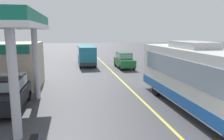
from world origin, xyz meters
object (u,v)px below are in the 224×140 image
(car_at_pump, at_px, (8,91))
(pedestrian_near_pump, at_px, (5,84))
(minibus_opposing_lane, at_px, (86,54))
(car_trailing_behind_bus, at_px, (124,59))
(coach_bus_main, at_px, (201,80))
(pedestrian_by_shop, at_px, (12,86))

(car_at_pump, distance_m, pedestrian_near_pump, 2.17)
(minibus_opposing_lane, height_order, car_trailing_behind_bus, minibus_opposing_lane)
(pedestrian_near_pump, bearing_deg, car_at_pump, -69.95)
(coach_bus_main, relative_size, car_at_pump, 2.63)
(car_at_pump, xyz_separation_m, pedestrian_near_pump, (-0.74, 2.04, -0.08))
(minibus_opposing_lane, bearing_deg, car_at_pump, -109.14)
(car_trailing_behind_bus, bearing_deg, pedestrian_near_pump, -135.05)
(coach_bus_main, relative_size, minibus_opposing_lane, 1.80)
(coach_bus_main, xyz_separation_m, pedestrian_near_pump, (-10.82, 4.38, -0.79))
(minibus_opposing_lane, relative_size, pedestrian_near_pump, 3.69)
(car_trailing_behind_bus, bearing_deg, minibus_opposing_lane, 143.94)
(pedestrian_by_shop, bearing_deg, pedestrian_near_pump, 134.17)
(coach_bus_main, distance_m, pedestrian_near_pump, 11.70)
(coach_bus_main, bearing_deg, pedestrian_near_pump, 157.96)
(pedestrian_near_pump, distance_m, car_trailing_behind_bus, 14.48)
(minibus_opposing_lane, bearing_deg, pedestrian_by_shop, -111.62)
(car_at_pump, distance_m, pedestrian_by_shop, 1.47)
(car_at_pump, xyz_separation_m, pedestrian_by_shop, (-0.18, 1.46, -0.08))
(pedestrian_near_pump, bearing_deg, minibus_opposing_lane, 65.46)
(car_at_pump, bearing_deg, pedestrian_near_pump, 110.05)
(minibus_opposing_lane, xyz_separation_m, pedestrian_near_pump, (-6.06, -13.28, -0.54))
(pedestrian_by_shop, bearing_deg, car_at_pump, -83.10)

